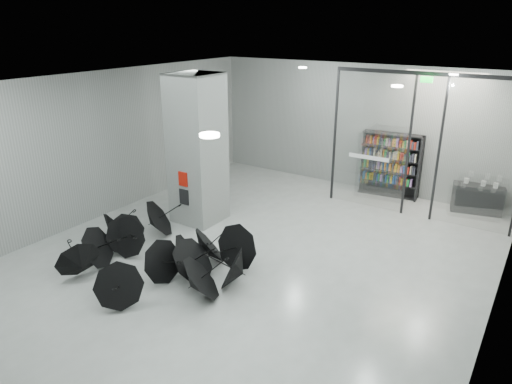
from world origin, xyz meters
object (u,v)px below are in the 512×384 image
Objects in this scene: column at (197,150)px; shop_counter at (477,199)px; bookshelf at (390,165)px; umbrella_cluster at (162,256)px.

shop_counter is at bearing 36.85° from column.
bookshelf is at bearing 168.10° from shop_counter.
bookshelf reaches higher than shop_counter.
shop_counter is 0.27× the size of umbrella_cluster.
column is 8.13m from shop_counter.
column is 6.15m from bookshelf.
shop_counter is (2.59, 0.03, -0.60)m from bookshelf.
umbrella_cluster is (-5.27, -7.40, -0.10)m from shop_counter.
shop_counter is (6.38, 4.78, -1.59)m from column.
bookshelf is 2.66m from shop_counter.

